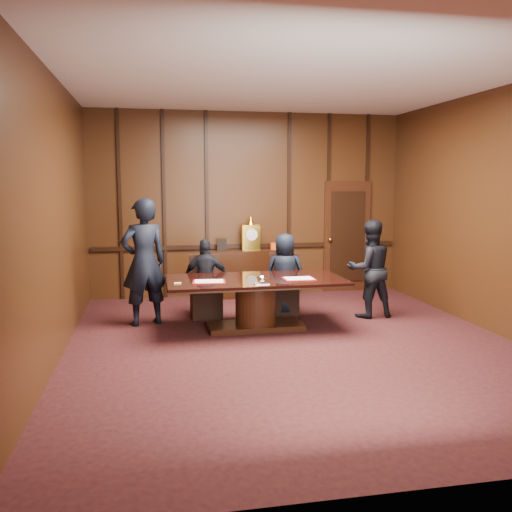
{
  "coord_description": "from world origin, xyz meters",
  "views": [
    {
      "loc": [
        -1.86,
        -6.79,
        2.15
      ],
      "look_at": [
        -0.28,
        1.28,
        1.05
      ],
      "focal_mm": 38.0,
      "sensor_mm": 36.0,
      "label": 1
    }
  ],
  "objects_px": {
    "witness_right": "(370,269)",
    "conference_table": "(256,295)",
    "witness_left": "(144,262)",
    "signatory_right": "(285,274)",
    "sideboard": "(251,271)",
    "signatory_left": "(206,279)"
  },
  "relations": [
    {
      "from": "sideboard",
      "to": "witness_right",
      "type": "bearing_deg",
      "value": -50.64
    },
    {
      "from": "witness_right",
      "to": "conference_table",
      "type": "bearing_deg",
      "value": 8.39
    },
    {
      "from": "signatory_right",
      "to": "witness_left",
      "type": "xyz_separation_m",
      "value": [
        -2.27,
        -0.23,
        0.29
      ]
    },
    {
      "from": "sideboard",
      "to": "witness_left",
      "type": "distance_m",
      "value": 2.68
    },
    {
      "from": "sideboard",
      "to": "conference_table",
      "type": "height_order",
      "value": "sideboard"
    },
    {
      "from": "sideboard",
      "to": "conference_table",
      "type": "relative_size",
      "value": 0.61
    },
    {
      "from": "conference_table",
      "to": "witness_left",
      "type": "bearing_deg",
      "value": 160.54
    },
    {
      "from": "sideboard",
      "to": "witness_left",
      "type": "relative_size",
      "value": 0.83
    },
    {
      "from": "signatory_left",
      "to": "witness_left",
      "type": "xyz_separation_m",
      "value": [
        -0.97,
        -0.23,
        0.33
      ]
    },
    {
      "from": "signatory_left",
      "to": "witness_right",
      "type": "bearing_deg",
      "value": 178.85
    },
    {
      "from": "signatory_left",
      "to": "signatory_right",
      "type": "bearing_deg",
      "value": -171.87
    },
    {
      "from": "witness_left",
      "to": "sideboard",
      "type": "bearing_deg",
      "value": -157.54
    },
    {
      "from": "conference_table",
      "to": "witness_left",
      "type": "height_order",
      "value": "witness_left"
    },
    {
      "from": "signatory_left",
      "to": "witness_left",
      "type": "distance_m",
      "value": 1.05
    },
    {
      "from": "sideboard",
      "to": "witness_left",
      "type": "xyz_separation_m",
      "value": [
        -1.97,
        -1.75,
        0.48
      ]
    },
    {
      "from": "sideboard",
      "to": "signatory_left",
      "type": "xyz_separation_m",
      "value": [
        -1.01,
        -1.52,
        0.15
      ]
    },
    {
      "from": "sideboard",
      "to": "conference_table",
      "type": "xyz_separation_m",
      "value": [
        -0.36,
        -2.32,
        0.02
      ]
    },
    {
      "from": "witness_left",
      "to": "witness_right",
      "type": "relative_size",
      "value": 1.23
    },
    {
      "from": "sideboard",
      "to": "signatory_right",
      "type": "relative_size",
      "value": 1.18
    },
    {
      "from": "signatory_left",
      "to": "witness_left",
      "type": "relative_size",
      "value": 0.66
    },
    {
      "from": "sideboard",
      "to": "signatory_right",
      "type": "distance_m",
      "value": 1.56
    },
    {
      "from": "conference_table",
      "to": "signatory_right",
      "type": "distance_m",
      "value": 1.04
    }
  ]
}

